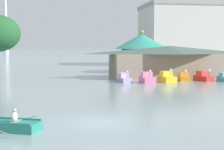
{
  "coord_description": "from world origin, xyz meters",
  "views": [
    {
      "loc": [
        -2.79,
        -21.61,
        4.62
      ],
      "look_at": [
        3.01,
        15.41,
        1.76
      ],
      "focal_mm": 57.01,
      "sensor_mm": 36.0,
      "label": 1
    }
  ],
  "objects_px": {
    "pedal_boat_yellow": "(167,78)",
    "boathouse": "(169,61)",
    "pedal_boat_orange": "(184,77)",
    "pedal_boat_lavender": "(124,78)",
    "pedal_boat_red": "(203,77)",
    "rowboat_with_rower": "(11,126)",
    "background_building_block": "(181,35)",
    "pedal_boat_pink": "(147,78)",
    "green_roof_pavilion": "(142,50)"
  },
  "relations": [
    {
      "from": "pedal_boat_yellow",
      "to": "boathouse",
      "type": "height_order",
      "value": "boathouse"
    },
    {
      "from": "pedal_boat_orange",
      "to": "pedal_boat_lavender",
      "type": "bearing_deg",
      "value": -77.47
    },
    {
      "from": "pedal_boat_orange",
      "to": "pedal_boat_red",
      "type": "xyz_separation_m",
      "value": [
        2.72,
        -0.32,
        0.07
      ]
    },
    {
      "from": "rowboat_with_rower",
      "to": "pedal_boat_lavender",
      "type": "distance_m",
      "value": 29.17
    },
    {
      "from": "pedal_boat_orange",
      "to": "background_building_block",
      "type": "relative_size",
      "value": 0.12
    },
    {
      "from": "rowboat_with_rower",
      "to": "pedal_boat_pink",
      "type": "bearing_deg",
      "value": -97.23
    },
    {
      "from": "background_building_block",
      "to": "boathouse",
      "type": "bearing_deg",
      "value": -112.34
    },
    {
      "from": "pedal_boat_orange",
      "to": "pedal_boat_red",
      "type": "relative_size",
      "value": 0.8
    },
    {
      "from": "rowboat_with_rower",
      "to": "pedal_boat_yellow",
      "type": "relative_size",
      "value": 1.12
    },
    {
      "from": "pedal_boat_pink",
      "to": "pedal_boat_yellow",
      "type": "bearing_deg",
      "value": 93.95
    },
    {
      "from": "pedal_boat_lavender",
      "to": "pedal_boat_red",
      "type": "bearing_deg",
      "value": 79.0
    },
    {
      "from": "rowboat_with_rower",
      "to": "pedal_boat_yellow",
      "type": "height_order",
      "value": "pedal_boat_yellow"
    },
    {
      "from": "rowboat_with_rower",
      "to": "pedal_boat_red",
      "type": "bearing_deg",
      "value": -108.18
    },
    {
      "from": "pedal_boat_pink",
      "to": "green_roof_pavilion",
      "type": "xyz_separation_m",
      "value": [
        4.06,
        19.68,
        3.6
      ]
    },
    {
      "from": "boathouse",
      "to": "pedal_boat_red",
      "type": "bearing_deg",
      "value": -63.58
    },
    {
      "from": "pedal_boat_yellow",
      "to": "background_building_block",
      "type": "xyz_separation_m",
      "value": [
        18.76,
        46.27,
        7.59
      ]
    },
    {
      "from": "pedal_boat_pink",
      "to": "pedal_boat_yellow",
      "type": "height_order",
      "value": "pedal_boat_yellow"
    },
    {
      "from": "pedal_boat_red",
      "to": "pedal_boat_yellow",
      "type": "bearing_deg",
      "value": -95.86
    },
    {
      "from": "pedal_boat_yellow",
      "to": "boathouse",
      "type": "distance_m",
      "value": 7.68
    },
    {
      "from": "pedal_boat_yellow",
      "to": "pedal_boat_red",
      "type": "bearing_deg",
      "value": 93.54
    },
    {
      "from": "pedal_boat_lavender",
      "to": "pedal_boat_yellow",
      "type": "relative_size",
      "value": 0.87
    },
    {
      "from": "pedal_boat_red",
      "to": "boathouse",
      "type": "bearing_deg",
      "value": -168.5
    },
    {
      "from": "pedal_boat_yellow",
      "to": "pedal_boat_red",
      "type": "relative_size",
      "value": 0.98
    },
    {
      "from": "pedal_boat_pink",
      "to": "pedal_boat_orange",
      "type": "bearing_deg",
      "value": 101.3
    },
    {
      "from": "green_roof_pavilion",
      "to": "pedal_boat_pink",
      "type": "bearing_deg",
      "value": -101.65
    },
    {
      "from": "pedal_boat_orange",
      "to": "boathouse",
      "type": "relative_size",
      "value": 0.13
    },
    {
      "from": "pedal_boat_yellow",
      "to": "background_building_block",
      "type": "height_order",
      "value": "background_building_block"
    },
    {
      "from": "pedal_boat_pink",
      "to": "pedal_boat_red",
      "type": "distance_m",
      "value": 8.59
    },
    {
      "from": "pedal_boat_orange",
      "to": "green_roof_pavilion",
      "type": "distance_m",
      "value": 18.48
    },
    {
      "from": "green_roof_pavilion",
      "to": "pedal_boat_lavender",
      "type": "bearing_deg",
      "value": -110.61
    },
    {
      "from": "pedal_boat_pink",
      "to": "pedal_boat_orange",
      "type": "xyz_separation_m",
      "value": [
        5.77,
        1.65,
        -0.08
      ]
    },
    {
      "from": "pedal_boat_orange",
      "to": "background_building_block",
      "type": "distance_m",
      "value": 48.39
    },
    {
      "from": "pedal_boat_yellow",
      "to": "pedal_boat_red",
      "type": "xyz_separation_m",
      "value": [
        5.61,
        0.9,
        -0.03
      ]
    },
    {
      "from": "pedal_boat_yellow",
      "to": "pedal_boat_pink",
      "type": "bearing_deg",
      "value": -86.94
    },
    {
      "from": "pedal_boat_pink",
      "to": "green_roof_pavilion",
      "type": "distance_m",
      "value": 20.41
    },
    {
      "from": "pedal_boat_orange",
      "to": "boathouse",
      "type": "bearing_deg",
      "value": -168.17
    },
    {
      "from": "boathouse",
      "to": "pedal_boat_yellow",
      "type": "bearing_deg",
      "value": -110.55
    },
    {
      "from": "pedal_boat_lavender",
      "to": "pedal_boat_orange",
      "type": "bearing_deg",
      "value": 81.43
    },
    {
      "from": "pedal_boat_pink",
      "to": "boathouse",
      "type": "height_order",
      "value": "boathouse"
    },
    {
      "from": "pedal_boat_red",
      "to": "pedal_boat_lavender",
      "type": "bearing_deg",
      "value": -103.8
    },
    {
      "from": "rowboat_with_rower",
      "to": "pedal_boat_yellow",
      "type": "bearing_deg",
      "value": -101.42
    },
    {
      "from": "pedal_boat_orange",
      "to": "boathouse",
      "type": "distance_m",
      "value": 6.11
    },
    {
      "from": "pedal_boat_orange",
      "to": "boathouse",
      "type": "xyz_separation_m",
      "value": [
        -0.29,
        5.73,
        2.09
      ]
    },
    {
      "from": "pedal_boat_red",
      "to": "green_roof_pavilion",
      "type": "height_order",
      "value": "green_roof_pavilion"
    },
    {
      "from": "rowboat_with_rower",
      "to": "green_roof_pavilion",
      "type": "height_order",
      "value": "green_roof_pavilion"
    },
    {
      "from": "pedal_boat_lavender",
      "to": "pedal_boat_orange",
      "type": "height_order",
      "value": "pedal_boat_orange"
    },
    {
      "from": "rowboat_with_rower",
      "to": "pedal_boat_lavender",
      "type": "height_order",
      "value": "pedal_boat_lavender"
    },
    {
      "from": "pedal_boat_lavender",
      "to": "pedal_boat_yellow",
      "type": "xyz_separation_m",
      "value": [
        5.8,
        -0.67,
        0.09
      ]
    },
    {
      "from": "rowboat_with_rower",
      "to": "pedal_boat_yellow",
      "type": "xyz_separation_m",
      "value": [
        17.36,
        26.11,
        0.3
      ]
    },
    {
      "from": "rowboat_with_rower",
      "to": "pedal_boat_yellow",
      "type": "distance_m",
      "value": 31.35
    }
  ]
}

